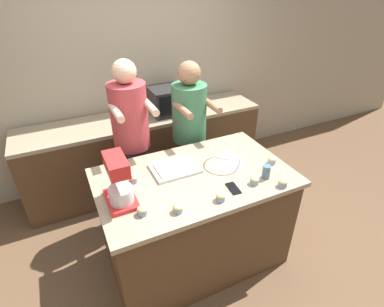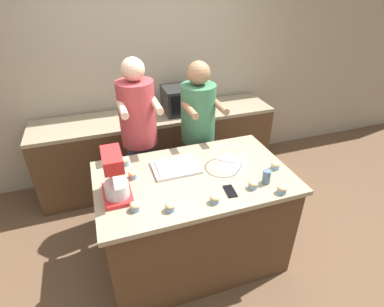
% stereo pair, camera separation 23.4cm
% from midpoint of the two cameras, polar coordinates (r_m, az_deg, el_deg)
% --- Properties ---
extents(ground_plane, '(16.00, 16.00, 0.00)m').
position_cam_midpoint_polar(ground_plane, '(3.04, -1.91, -18.78)').
color(ground_plane, brown).
extents(back_wall, '(10.00, 0.06, 2.70)m').
position_cam_midpoint_polar(back_wall, '(3.70, -13.34, 15.06)').
color(back_wall, gray).
rests_on(back_wall, ground_plane).
extents(island_counter, '(1.56, 0.95, 0.94)m').
position_cam_midpoint_polar(island_counter, '(2.70, -2.09, -12.36)').
color(island_counter, '#4C331E').
rests_on(island_counter, ground_plane).
extents(back_counter, '(2.80, 0.60, 0.91)m').
position_cam_midpoint_polar(back_counter, '(3.73, -10.39, 0.50)').
color(back_counter, '#4C331E').
rests_on(back_counter, ground_plane).
extents(person_left, '(0.35, 0.51, 1.73)m').
position_cam_midpoint_polar(person_left, '(2.95, -13.44, 1.45)').
color(person_left, '#33384C').
rests_on(person_left, ground_plane).
extents(person_right, '(0.36, 0.51, 1.64)m').
position_cam_midpoint_polar(person_right, '(3.12, -2.63, 3.14)').
color(person_right, '#232328').
rests_on(person_right, ground_plane).
extents(stand_mixer, '(0.20, 0.30, 0.37)m').
position_cam_midpoint_polar(stand_mixer, '(2.14, -16.90, -5.47)').
color(stand_mixer, red).
rests_on(stand_mixer, island_counter).
extents(mixing_bowl, '(0.29, 0.29, 0.13)m').
position_cam_midpoint_polar(mixing_bowl, '(2.52, 4.22, -0.56)').
color(mixing_bowl, '#BCBCC1').
rests_on(mixing_bowl, island_counter).
extents(baking_tray, '(0.38, 0.29, 0.04)m').
position_cam_midpoint_polar(baking_tray, '(2.47, -5.96, -2.77)').
color(baking_tray, silver).
rests_on(baking_tray, island_counter).
extents(microwave_oven, '(0.48, 0.38, 0.30)m').
position_cam_midpoint_polar(microwave_oven, '(3.55, -6.00, 10.11)').
color(microwave_oven, black).
rests_on(microwave_oven, back_counter).
extents(cell_phone, '(0.08, 0.15, 0.01)m').
position_cam_midpoint_polar(cell_phone, '(2.27, 4.95, -6.71)').
color(cell_phone, black).
rests_on(cell_phone, island_counter).
extents(drinking_glass, '(0.06, 0.06, 0.11)m').
position_cam_midpoint_polar(drinking_glass, '(2.39, 11.26, -3.53)').
color(drinking_glass, slate).
rests_on(drinking_glass, island_counter).
extents(cupcake_0, '(0.07, 0.07, 0.07)m').
position_cam_midpoint_polar(cupcake_0, '(2.38, -13.94, -4.74)').
color(cupcake_0, '#759EC6').
rests_on(cupcake_0, island_counter).
extents(cupcake_1, '(0.07, 0.07, 0.07)m').
position_cam_midpoint_polar(cupcake_1, '(2.32, 9.02, -5.16)').
color(cupcake_1, '#759EC6').
rests_on(cupcake_1, island_counter).
extents(cupcake_2, '(0.07, 0.07, 0.07)m').
position_cam_midpoint_polar(cupcake_2, '(2.55, -15.72, -2.37)').
color(cupcake_2, '#759EC6').
rests_on(cupcake_2, island_counter).
extents(cupcake_3, '(0.07, 0.07, 0.07)m').
position_cam_midpoint_polar(cupcake_3, '(2.14, 2.32, -8.35)').
color(cupcake_3, '#759EC6').
rests_on(cupcake_3, island_counter).
extents(cupcake_4, '(0.07, 0.07, 0.07)m').
position_cam_midpoint_polar(cupcake_4, '(2.59, 12.49, -1.33)').
color(cupcake_4, '#759EC6').
rests_on(cupcake_4, island_counter).
extents(cupcake_5, '(0.07, 0.07, 0.07)m').
position_cam_midpoint_polar(cupcake_5, '(2.08, -12.73, -10.68)').
color(cupcake_5, '#759EC6').
rests_on(cupcake_5, island_counter).
extents(cupcake_6, '(0.07, 0.07, 0.07)m').
position_cam_midpoint_polar(cupcake_6, '(2.34, 14.20, -5.54)').
color(cupcake_6, '#759EC6').
rests_on(cupcake_6, island_counter).
extents(cupcake_7, '(0.07, 0.07, 0.07)m').
position_cam_midpoint_polar(cupcake_7, '(2.06, -6.03, -10.43)').
color(cupcake_7, '#759EC6').
rests_on(cupcake_7, island_counter).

